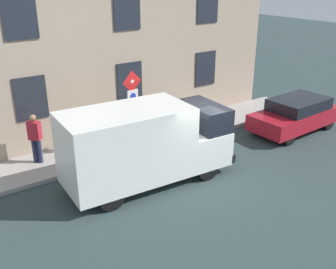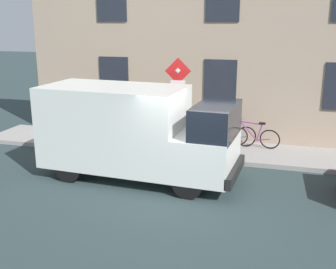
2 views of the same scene
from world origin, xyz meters
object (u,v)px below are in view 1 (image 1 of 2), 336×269
bicycle_purple (164,119)px  bicycle_green (131,127)px  delivery_van (145,143)px  parked_hatchback (296,114)px  sign_post_stacked (132,101)px  bicycle_blue (148,123)px  pedestrian (35,137)px

bicycle_purple → bicycle_green: bearing=8.6°
delivery_van → parked_hatchback: (0.15, -7.38, -0.60)m
sign_post_stacked → bicycle_blue: (1.38, -1.45, -1.56)m
pedestrian → delivery_van: bearing=84.8°
delivery_van → pedestrian: 3.89m
sign_post_stacked → bicycle_blue: 2.53m
bicycle_green → bicycle_blue: bearing=-176.8°
delivery_van → bicycle_green: (3.28, -1.37, -0.82)m
delivery_van → bicycle_purple: size_ratio=3.18×
parked_hatchback → bicycle_purple: 5.46m
bicycle_purple → bicycle_green: (-0.00, 1.56, 0.00)m
sign_post_stacked → parked_hatchback: sign_post_stacked is taller
bicycle_green → parked_hatchback: bearing=155.7°
parked_hatchback → bicycle_green: parked_hatchback is taller
delivery_van → bicycle_purple: bearing=51.5°
delivery_van → pedestrian: size_ratio=3.16×
parked_hatchback → bicycle_blue: parked_hatchback is taller
parked_hatchback → bicycle_purple: parked_hatchback is taller
bicycle_blue → parked_hatchback: bearing=144.0°
pedestrian → sign_post_stacked: bearing=116.3°
bicycle_green → pedestrian: (-0.24, 3.79, 0.56)m
bicycle_purple → pedestrian: pedestrian is taller
parked_hatchback → bicycle_blue: (3.13, 5.24, -0.22)m
delivery_van → parked_hatchback: 7.41m
delivery_van → bicycle_blue: 4.01m
sign_post_stacked → pedestrian: size_ratio=1.66×
delivery_van → bicycle_blue: delivery_van is taller
delivery_van → parked_hatchback: bearing=4.4°
parked_hatchback → pedestrian: size_ratio=2.37×
delivery_van → bicycle_purple: (3.28, -2.92, -0.82)m
parked_hatchback → bicycle_purple: bearing=-37.6°
sign_post_stacked → bicycle_blue: bearing=-46.4°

